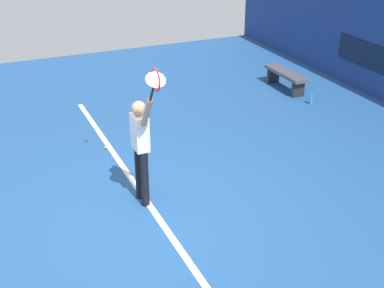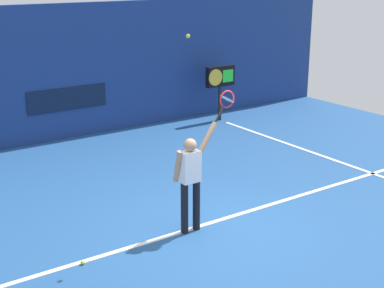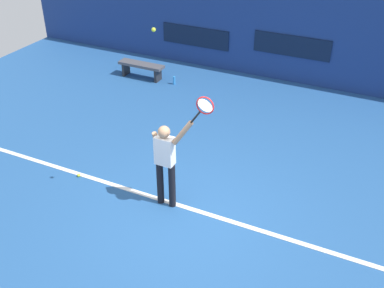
# 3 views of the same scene
# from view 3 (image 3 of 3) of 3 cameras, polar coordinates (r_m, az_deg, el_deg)

# --- Properties ---
(ground_plane) EXTENTS (18.00, 18.00, 0.00)m
(ground_plane) POSITION_cam_3_polar(r_m,az_deg,el_deg) (8.64, -0.53, -8.84)
(ground_plane) COLOR #23518C
(back_wall) EXTENTS (18.00, 0.20, 3.54)m
(back_wall) POSITION_cam_3_polar(r_m,az_deg,el_deg) (13.52, 12.60, 14.56)
(back_wall) COLOR navy
(back_wall) RESTS_ON ground_plane
(sponsor_banner_center) EXTENTS (2.20, 0.03, 0.60)m
(sponsor_banner_center) POSITION_cam_3_polar(r_m,az_deg,el_deg) (13.62, 12.13, 11.69)
(sponsor_banner_center) COLOR #0C1933
(sponsor_banner_portside) EXTENTS (2.20, 0.03, 0.60)m
(sponsor_banner_portside) POSITION_cam_3_polar(r_m,az_deg,el_deg) (14.62, 0.40, 13.05)
(sponsor_banner_portside) COLOR #0C1933
(court_baseline) EXTENTS (10.00, 0.10, 0.01)m
(court_baseline) POSITION_cam_3_polar(r_m,az_deg,el_deg) (8.77, 0.05, -8.04)
(court_baseline) COLOR white
(court_baseline) RESTS_ON ground_plane
(tennis_player) EXTENTS (0.80, 0.31, 1.92)m
(tennis_player) POSITION_cam_3_polar(r_m,az_deg,el_deg) (8.33, -3.26, -1.90)
(tennis_player) COLOR black
(tennis_player) RESTS_ON ground_plane
(tennis_racket) EXTENTS (0.48, 0.27, 0.60)m
(tennis_racket) POSITION_cam_3_polar(r_m,az_deg,el_deg) (7.42, 1.48, 4.58)
(tennis_racket) COLOR black
(tennis_ball) EXTENTS (0.07, 0.07, 0.07)m
(tennis_ball) POSITION_cam_3_polar(r_m,az_deg,el_deg) (7.27, -4.74, 13.81)
(tennis_ball) COLOR #CCE033
(court_bench) EXTENTS (1.40, 0.36, 0.45)m
(court_bench) POSITION_cam_3_polar(r_m,az_deg,el_deg) (13.94, -6.24, 9.38)
(court_bench) COLOR #4C4C51
(court_bench) RESTS_ON ground_plane
(water_bottle) EXTENTS (0.07, 0.07, 0.24)m
(water_bottle) POSITION_cam_3_polar(r_m,az_deg,el_deg) (13.52, -2.20, 7.81)
(water_bottle) COLOR #338CD8
(water_bottle) RESTS_ON ground_plane
(spare_ball) EXTENTS (0.07, 0.07, 0.07)m
(spare_ball) POSITION_cam_3_polar(r_m,az_deg,el_deg) (9.87, -13.73, -3.75)
(spare_ball) COLOR #CCE033
(spare_ball) RESTS_ON ground_plane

